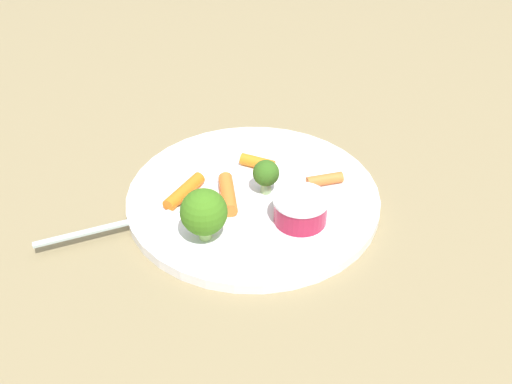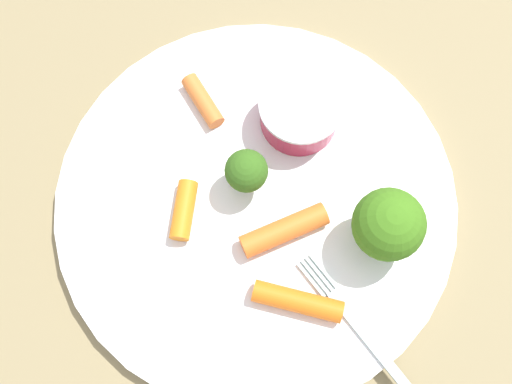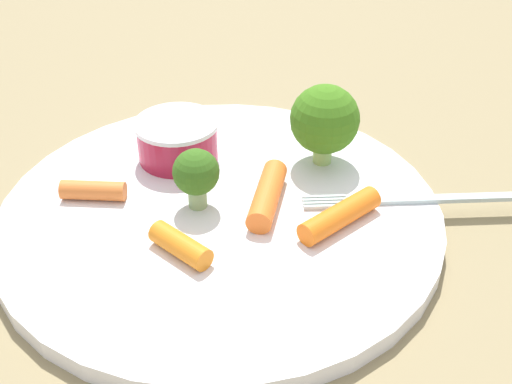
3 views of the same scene
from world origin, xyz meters
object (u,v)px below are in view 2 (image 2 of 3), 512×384
carrot_stick_0 (184,210)px  carrot_stick_3 (284,230)px  plate (256,203)px  fork (390,366)px  broccoli_floret_0 (246,172)px  carrot_stick_2 (203,101)px  sauce_cup (300,112)px  carrot_stick_1 (298,301)px  broccoli_floret_1 (389,225)px

carrot_stick_0 → carrot_stick_3: 0.07m
plate → fork: 0.14m
broccoli_floret_0 → carrot_stick_2: (-0.03, 0.06, -0.02)m
plate → broccoli_floret_0: bearing=118.6°
sauce_cup → carrot_stick_2: 0.07m
carrot_stick_1 → carrot_stick_2: (-0.07, 0.14, -0.00)m
plate → carrot_stick_2: 0.08m
broccoli_floret_0 → carrot_stick_1: size_ratio=0.68×
sauce_cup → carrot_stick_3: bearing=-95.6°
carrot_stick_2 → carrot_stick_3: bearing=-56.8°
sauce_cup → plate: bearing=-114.7°
carrot_stick_0 → carrot_stick_2: carrot_stick_0 is taller
carrot_stick_1 → broccoli_floret_0: bearing=114.2°
broccoli_floret_1 → fork: broccoli_floret_1 is taller
carrot_stick_0 → plate: bearing=12.9°
carrot_stick_2 → carrot_stick_0: bearing=-95.1°
broccoli_floret_0 → carrot_stick_0: (-0.04, -0.02, -0.02)m
broccoli_floret_1 → fork: 0.09m
plate → sauce_cup: bearing=65.3°
carrot_stick_0 → carrot_stick_1: 0.10m
sauce_cup → carrot_stick_3: (-0.01, -0.08, -0.01)m
plate → broccoli_floret_1: broccoli_floret_1 is taller
carrot_stick_3 → fork: carrot_stick_3 is taller
plate → broccoli_floret_1: bearing=-14.7°
broccoli_floret_0 → carrot_stick_2: 0.07m
sauce_cup → carrot_stick_0: bearing=-136.7°
plate → carrot_stick_1: (0.03, -0.07, 0.01)m
plate → carrot_stick_3: size_ratio=4.64×
broccoli_floret_0 → broccoli_floret_1: broccoli_floret_1 is taller
sauce_cup → carrot_stick_0: sauce_cup is taller
sauce_cup → carrot_stick_3: sauce_cup is taller
sauce_cup → carrot_stick_1: 0.13m
plate → fork: fork is taller
carrot_stick_1 → carrot_stick_2: 0.16m
broccoli_floret_1 → carrot_stick_0: broccoli_floret_1 is taller
broccoli_floret_1 → broccoli_floret_0: bearing=159.2°
sauce_cup → broccoli_floret_1: broccoli_floret_1 is taller
carrot_stick_1 → carrot_stick_2: carrot_stick_1 is taller
carrot_stick_1 → carrot_stick_3: carrot_stick_3 is taller
carrot_stick_0 → carrot_stick_1: size_ratio=0.68×
plate → carrot_stick_1: bearing=-66.6°
broccoli_floret_0 → carrot_stick_3: bearing=-52.5°
broccoli_floret_0 → broccoli_floret_1: 0.10m
carrot_stick_2 → sauce_cup: bearing=-8.1°
carrot_stick_1 → carrot_stick_0: bearing=143.4°
broccoli_floret_0 → carrot_stick_1: (0.04, -0.08, -0.02)m
plate → carrot_stick_2: (-0.04, 0.07, 0.01)m
carrot_stick_1 → fork: carrot_stick_1 is taller
sauce_cup → carrot_stick_0: 0.10m
fork → carrot_stick_2: bearing=126.4°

